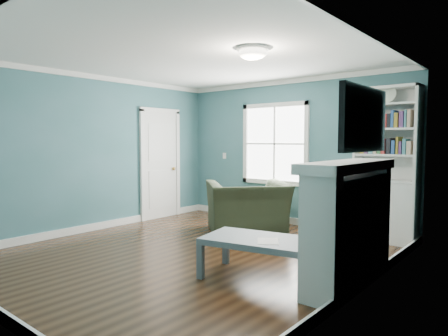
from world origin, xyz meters
The scene contains 13 objects.
floor centered at (0.00, 0.00, 0.00)m, with size 5.00×5.00×0.00m, color black.
room_walls centered at (0.00, 0.00, 1.58)m, with size 5.00×5.00×5.00m.
trim centered at (0.00, 0.00, 1.24)m, with size 4.50×5.00×2.60m.
window centered at (-0.30, 2.49, 1.45)m, with size 1.40×0.06×1.50m.
bookshelf centered at (1.77, 2.30, 0.92)m, with size 0.90×0.35×2.31m.
fireplace centered at (2.08, 0.20, 0.64)m, with size 0.44×1.58×1.30m.
tv centered at (2.20, 0.20, 1.72)m, with size 0.06×1.10×0.65m, color black.
door centered at (-2.22, 1.40, 1.07)m, with size 0.12×0.98×2.17m.
ceiling_fixture centered at (0.90, 0.10, 2.55)m, with size 0.38×0.38×0.15m.
light_switch centered at (-1.50, 2.48, 1.20)m, with size 0.08×0.01×0.12m, color white.
recliner centered at (-0.18, 1.49, 0.55)m, with size 1.27×0.83×1.11m, color #232D1C.
coffee_table centered at (1.25, -0.22, 0.39)m, with size 1.35×0.92×0.45m.
paper_sheet centered at (1.39, -0.29, 0.45)m, with size 0.22×0.28×0.00m, color white.
Camera 1 is at (3.68, -3.78, 1.52)m, focal length 32.00 mm.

